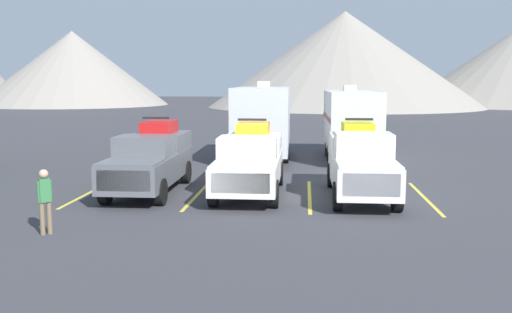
{
  "coord_description": "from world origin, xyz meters",
  "views": [
    {
      "loc": [
        1.75,
        -19.15,
        3.91
      ],
      "look_at": [
        0.0,
        0.8,
        1.2
      ],
      "focal_mm": 39.44,
      "sensor_mm": 36.0,
      "label": 1
    }
  ],
  "objects_px": {
    "pickup_truck_b": "(250,160)",
    "person_a": "(45,197)",
    "camper_trailer_a": "(263,119)",
    "pickup_truck_a": "(151,159)",
    "pickup_truck_c": "(361,161)",
    "camper_trailer_b": "(351,120)"
  },
  "relations": [
    {
      "from": "pickup_truck_c",
      "to": "person_a",
      "type": "xyz_separation_m",
      "value": [
        -8.46,
        -5.48,
        -0.24
      ]
    },
    {
      "from": "pickup_truck_c",
      "to": "camper_trailer_a",
      "type": "relative_size",
      "value": 0.74
    },
    {
      "from": "pickup_truck_c",
      "to": "person_a",
      "type": "relative_size",
      "value": 3.38
    },
    {
      "from": "pickup_truck_b",
      "to": "person_a",
      "type": "relative_size",
      "value": 3.34
    },
    {
      "from": "pickup_truck_b",
      "to": "person_a",
      "type": "bearing_deg",
      "value": -129.32
    },
    {
      "from": "pickup_truck_b",
      "to": "person_a",
      "type": "distance_m",
      "value": 7.4
    },
    {
      "from": "pickup_truck_b",
      "to": "camper_trailer_b",
      "type": "height_order",
      "value": "camper_trailer_b"
    },
    {
      "from": "camper_trailer_b",
      "to": "person_a",
      "type": "xyz_separation_m",
      "value": [
        -8.86,
        -14.81,
        -0.98
      ]
    },
    {
      "from": "pickup_truck_b",
      "to": "pickup_truck_a",
      "type": "bearing_deg",
      "value": 178.89
    },
    {
      "from": "pickup_truck_b",
      "to": "camper_trailer_a",
      "type": "bearing_deg",
      "value": 91.25
    },
    {
      "from": "pickup_truck_a",
      "to": "pickup_truck_b",
      "type": "relative_size",
      "value": 1.02
    },
    {
      "from": "pickup_truck_b",
      "to": "camper_trailer_b",
      "type": "bearing_deg",
      "value": 65.34
    },
    {
      "from": "pickup_truck_b",
      "to": "camper_trailer_a",
      "type": "xyz_separation_m",
      "value": [
        -0.18,
        8.16,
        0.88
      ]
    },
    {
      "from": "pickup_truck_c",
      "to": "camper_trailer_a",
      "type": "bearing_deg",
      "value": 115.17
    },
    {
      "from": "pickup_truck_b",
      "to": "camper_trailer_b",
      "type": "relative_size",
      "value": 0.7
    },
    {
      "from": "camper_trailer_a",
      "to": "pickup_truck_a",
      "type": "bearing_deg",
      "value": -112.55
    },
    {
      "from": "pickup_truck_c",
      "to": "pickup_truck_b",
      "type": "bearing_deg",
      "value": 176.25
    },
    {
      "from": "pickup_truck_a",
      "to": "camper_trailer_a",
      "type": "distance_m",
      "value": 8.8
    },
    {
      "from": "camper_trailer_a",
      "to": "person_a",
      "type": "distance_m",
      "value": 14.63
    },
    {
      "from": "pickup_truck_b",
      "to": "person_a",
      "type": "height_order",
      "value": "pickup_truck_b"
    },
    {
      "from": "camper_trailer_b",
      "to": "person_a",
      "type": "bearing_deg",
      "value": -120.89
    },
    {
      "from": "pickup_truck_a",
      "to": "pickup_truck_c",
      "type": "xyz_separation_m",
      "value": [
        7.31,
        -0.32,
        0.04
      ]
    }
  ]
}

